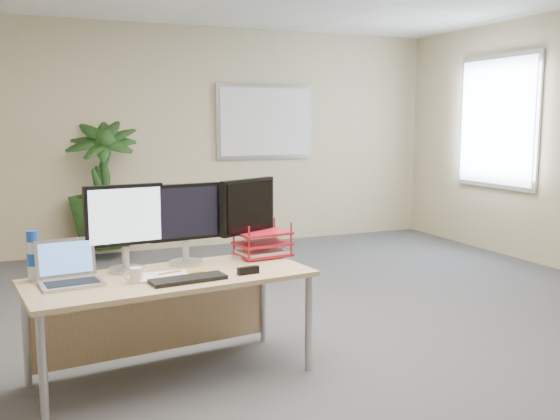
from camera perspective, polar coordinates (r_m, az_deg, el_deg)
name	(u,v)px	position (r m, az deg, el deg)	size (l,w,h in m)	color
floor	(317,361)	(4.21, 3.43, -13.66)	(8.00, 8.00, 0.00)	#46464B
back_wall	(172,139)	(7.70, -9.85, 6.46)	(7.00, 0.04, 2.70)	beige
whiteboard	(265,122)	(8.03, -1.38, 8.07)	(1.30, 0.04, 0.95)	#BABABF
window	(497,122)	(7.80, 19.22, 7.62)	(0.04, 1.30, 1.55)	#BABABF
desk	(166,293)	(3.93, -10.38, -7.50)	(1.75, 0.90, 0.65)	tan
floor_plant	(103,194)	(7.30, -15.89, 1.45)	(0.84, 0.84, 1.50)	#173A15
monitor_left	(125,222)	(3.92, -14.02, -1.07)	(0.48, 0.22, 0.54)	#B2B2B7
monitor_right	(185,218)	(4.04, -8.67, -0.76)	(0.47, 0.21, 0.52)	#B2B2B7
monitor_dark	(248,212)	(4.21, -2.96, -0.22)	(0.45, 0.26, 0.53)	#B2B2B7
laptop	(69,273)	(3.77, -18.73, -5.45)	(0.37, 0.33, 0.24)	#B3B4B8
keyboard	(188,279)	(3.66, -8.39, -6.28)	(0.44, 0.15, 0.02)	black
coffee_mug	(136,275)	(3.69, -13.05, -5.81)	(0.11, 0.08, 0.08)	white
spiral_notebook	(163,276)	(3.78, -10.61, -5.98)	(0.30, 0.22, 0.01)	white
orange_pen	(170,273)	(3.82, -10.06, -5.66)	(0.01, 0.01, 0.15)	#CF6817
yellow_highlighter	(195,272)	(3.84, -7.74, -5.65)	(0.02, 0.02, 0.11)	gold
water_bottle	(34,257)	(3.88, -21.61, -4.01)	(0.08, 0.08, 0.29)	silver
letter_tray	(262,246)	(4.26, -1.63, -3.27)	(0.38, 0.30, 0.16)	#A81421
stapler	(248,270)	(3.79, -2.93, -5.54)	(0.14, 0.04, 0.05)	black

